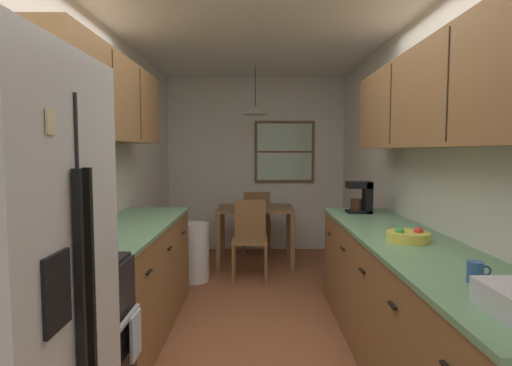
{
  "coord_description": "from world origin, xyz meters",
  "views": [
    {
      "loc": [
        -0.0,
        -2.64,
        1.48
      ],
      "look_at": [
        -0.01,
        1.19,
        1.18
      ],
      "focal_mm": 29.52,
      "sensor_mm": 36.0,
      "label": 1
    }
  ],
  "objects_px": {
    "dining_chair_near": "(251,235)",
    "table_serving_bowl": "(258,205)",
    "dining_chair_far": "(257,219)",
    "fruit_bowl": "(410,236)",
    "mug_by_coffeemaker": "(478,272)",
    "microwave_over_range": "(24,103)",
    "stove_range": "(58,354)",
    "storage_canister": "(102,226)",
    "coffee_maker": "(363,196)",
    "dining_table": "(256,217)",
    "trash_bin": "(195,252)"
  },
  "relations": [
    {
      "from": "microwave_over_range",
      "to": "dining_chair_near",
      "type": "height_order",
      "value": "microwave_over_range"
    },
    {
      "from": "dining_table",
      "to": "fruit_bowl",
      "type": "xyz_separation_m",
      "value": [
        0.98,
        -2.74,
        0.31
      ]
    },
    {
      "from": "table_serving_bowl",
      "to": "microwave_over_range",
      "type": "bearing_deg",
      "value": -108.3
    },
    {
      "from": "coffee_maker",
      "to": "fruit_bowl",
      "type": "relative_size",
      "value": 1.07
    },
    {
      "from": "mug_by_coffeemaker",
      "to": "fruit_bowl",
      "type": "distance_m",
      "value": 0.84
    },
    {
      "from": "trash_bin",
      "to": "fruit_bowl",
      "type": "height_order",
      "value": "fruit_bowl"
    },
    {
      "from": "storage_canister",
      "to": "dining_table",
      "type": "bearing_deg",
      "value": 70.01
    },
    {
      "from": "storage_canister",
      "to": "mug_by_coffeemaker",
      "type": "height_order",
      "value": "storage_canister"
    },
    {
      "from": "dining_chair_near",
      "to": "mug_by_coffeemaker",
      "type": "bearing_deg",
      "value": -71.01
    },
    {
      "from": "dining_chair_near",
      "to": "fruit_bowl",
      "type": "relative_size",
      "value": 3.3
    },
    {
      "from": "stove_range",
      "to": "dining_table",
      "type": "bearing_deg",
      "value": 73.74
    },
    {
      "from": "mug_by_coffeemaker",
      "to": "microwave_over_range",
      "type": "bearing_deg",
      "value": 174.39
    },
    {
      "from": "mug_by_coffeemaker",
      "to": "fruit_bowl",
      "type": "xyz_separation_m",
      "value": [
        0.01,
        0.84,
        -0.01
      ]
    },
    {
      "from": "fruit_bowl",
      "to": "dining_chair_far",
      "type": "bearing_deg",
      "value": 106.3
    },
    {
      "from": "dining_chair_near",
      "to": "fruit_bowl",
      "type": "distance_m",
      "value": 2.44
    },
    {
      "from": "dining_chair_far",
      "to": "trash_bin",
      "type": "height_order",
      "value": "dining_chair_far"
    },
    {
      "from": "dining_table",
      "to": "table_serving_bowl",
      "type": "distance_m",
      "value": 0.16
    },
    {
      "from": "stove_range",
      "to": "storage_canister",
      "type": "bearing_deg",
      "value": 90.49
    },
    {
      "from": "mug_by_coffeemaker",
      "to": "dining_chair_far",
      "type": "bearing_deg",
      "value": 103.02
    },
    {
      "from": "stove_range",
      "to": "dining_table",
      "type": "height_order",
      "value": "stove_range"
    },
    {
      "from": "mug_by_coffeemaker",
      "to": "table_serving_bowl",
      "type": "distance_m",
      "value": 3.72
    },
    {
      "from": "coffee_maker",
      "to": "table_serving_bowl",
      "type": "distance_m",
      "value": 1.83
    },
    {
      "from": "fruit_bowl",
      "to": "table_serving_bowl",
      "type": "relative_size",
      "value": 1.69
    },
    {
      "from": "dining_table",
      "to": "mug_by_coffeemaker",
      "type": "height_order",
      "value": "mug_by_coffeemaker"
    },
    {
      "from": "storage_canister",
      "to": "microwave_over_range",
      "type": "bearing_deg",
      "value": -99.38
    },
    {
      "from": "stove_range",
      "to": "trash_bin",
      "type": "height_order",
      "value": "stove_range"
    },
    {
      "from": "dining_chair_near",
      "to": "trash_bin",
      "type": "relative_size",
      "value": 1.36
    },
    {
      "from": "stove_range",
      "to": "trash_bin",
      "type": "relative_size",
      "value": 1.66
    },
    {
      "from": "coffee_maker",
      "to": "fruit_bowl",
      "type": "xyz_separation_m",
      "value": [
        -0.01,
        -1.23,
        -0.12
      ]
    },
    {
      "from": "dining_table",
      "to": "storage_canister",
      "type": "distance_m",
      "value": 2.92
    },
    {
      "from": "dining_chair_far",
      "to": "fruit_bowl",
      "type": "bearing_deg",
      "value": -73.7
    },
    {
      "from": "dining_chair_far",
      "to": "mug_by_coffeemaker",
      "type": "bearing_deg",
      "value": -76.98
    },
    {
      "from": "microwave_over_range",
      "to": "fruit_bowl",
      "type": "bearing_deg",
      "value": 17.04
    },
    {
      "from": "fruit_bowl",
      "to": "table_serving_bowl",
      "type": "bearing_deg",
      "value": 109.19
    },
    {
      "from": "microwave_over_range",
      "to": "coffee_maker",
      "type": "xyz_separation_m",
      "value": [
        2.09,
        1.87,
        -0.65
      ]
    },
    {
      "from": "dining_table",
      "to": "dining_chair_far",
      "type": "distance_m",
      "value": 0.59
    },
    {
      "from": "dining_chair_near",
      "to": "dining_chair_far",
      "type": "xyz_separation_m",
      "value": [
        0.08,
        1.14,
        0.0
      ]
    },
    {
      "from": "storage_canister",
      "to": "table_serving_bowl",
      "type": "bearing_deg",
      "value": 69.68
    },
    {
      "from": "dining_chair_near",
      "to": "coffee_maker",
      "type": "bearing_deg",
      "value": -41.46
    },
    {
      "from": "stove_range",
      "to": "dining_chair_near",
      "type": "distance_m",
      "value": 2.95
    },
    {
      "from": "dining_chair_near",
      "to": "table_serving_bowl",
      "type": "xyz_separation_m",
      "value": [
        0.08,
        0.59,
        0.28
      ]
    },
    {
      "from": "trash_bin",
      "to": "coffee_maker",
      "type": "bearing_deg",
      "value": -25.37
    },
    {
      "from": "dining_chair_near",
      "to": "storage_canister",
      "type": "height_order",
      "value": "storage_canister"
    },
    {
      "from": "stove_range",
      "to": "microwave_over_range",
      "type": "distance_m",
      "value": 1.24
    },
    {
      "from": "dining_chair_far",
      "to": "coffee_maker",
      "type": "bearing_deg",
      "value": -64.72
    },
    {
      "from": "table_serving_bowl",
      "to": "trash_bin",
      "type": "bearing_deg",
      "value": -134.75
    },
    {
      "from": "fruit_bowl",
      "to": "mug_by_coffeemaker",
      "type": "bearing_deg",
      "value": -90.53
    },
    {
      "from": "stove_range",
      "to": "storage_canister",
      "type": "relative_size",
      "value": 5.8
    },
    {
      "from": "dining_chair_far",
      "to": "fruit_bowl",
      "type": "xyz_separation_m",
      "value": [
        0.97,
        -3.31,
        0.44
      ]
    },
    {
      "from": "microwave_over_range",
      "to": "fruit_bowl",
      "type": "xyz_separation_m",
      "value": [
        2.08,
        0.64,
        -0.77
      ]
    }
  ]
}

